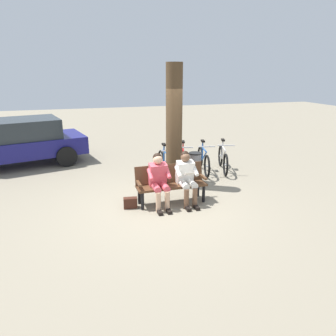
% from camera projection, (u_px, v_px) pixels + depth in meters
% --- Properties ---
extents(ground_plane, '(40.00, 40.00, 0.00)m').
position_uv_depth(ground_plane, '(161.00, 206.00, 6.99)').
color(ground_plane, gray).
extents(bench, '(1.61, 0.51, 0.87)m').
position_uv_depth(bench, '(171.00, 181.00, 7.08)').
color(bench, '#51331E').
rests_on(bench, ground).
extents(person_reading, '(0.50, 0.77, 1.20)m').
position_uv_depth(person_reading, '(186.00, 175.00, 6.97)').
color(person_reading, white).
rests_on(person_reading, ground).
extents(person_companion, '(0.50, 0.77, 1.20)m').
position_uv_depth(person_companion, '(159.00, 178.00, 6.79)').
color(person_companion, '#D84C59').
rests_on(person_companion, ground).
extents(handbag, '(0.31, 0.17, 0.24)m').
position_uv_depth(handbag, '(130.00, 203.00, 6.85)').
color(handbag, '#3F1E14').
rests_on(handbag, ground).
extents(tree_trunk, '(0.41, 0.41, 3.11)m').
position_uv_depth(tree_trunk, '(174.00, 127.00, 7.81)').
color(tree_trunk, '#4C3823').
rests_on(tree_trunk, ground).
extents(litter_bin, '(0.34, 0.34, 0.83)m').
position_uv_depth(litter_bin, '(195.00, 168.00, 8.35)').
color(litter_bin, slate).
rests_on(litter_bin, ground).
extents(bicycle_silver, '(0.63, 1.62, 0.94)m').
position_uv_depth(bicycle_silver, '(223.00, 159.00, 9.37)').
color(bicycle_silver, black).
rests_on(bicycle_silver, ground).
extents(bicycle_orange, '(0.51, 1.66, 0.94)m').
position_uv_depth(bicycle_orange, '(203.00, 160.00, 9.23)').
color(bicycle_orange, black).
rests_on(bicycle_orange, ground).
extents(bicycle_black, '(0.59, 1.64, 0.94)m').
position_uv_depth(bicycle_black, '(183.00, 161.00, 9.13)').
color(bicycle_black, black).
rests_on(bicycle_black, ground).
extents(bicycle_blue, '(0.48, 1.68, 0.94)m').
position_uv_depth(bicycle_blue, '(166.00, 165.00, 8.79)').
color(bicycle_blue, black).
rests_on(bicycle_blue, ground).
extents(parked_car, '(4.51, 2.79, 1.47)m').
position_uv_depth(parked_car, '(17.00, 142.00, 9.79)').
color(parked_car, navy).
rests_on(parked_car, ground).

